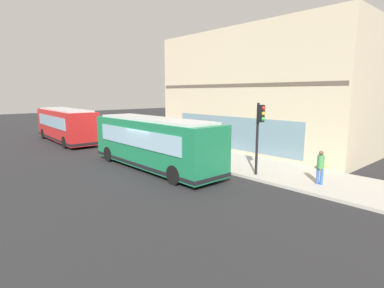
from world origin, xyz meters
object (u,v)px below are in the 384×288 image
traffic_light_near_corner (260,125)px  pedestrian_near_building_entrance (173,136)px  city_bus_nearside (154,143)px  fire_hydrant (322,165)px  city_bus_far_down_street (66,125)px  newspaper_vending_box (154,142)px  pedestrian_by_light_pole (320,165)px

traffic_light_near_corner → pedestrian_near_building_entrance: bearing=78.4°
city_bus_nearside → traffic_light_near_corner: traffic_light_near_corner is taller
pedestrian_near_building_entrance → fire_hydrant: bearing=-84.0°
fire_hydrant → city_bus_far_down_street: bearing=107.1°
city_bus_far_down_street → traffic_light_near_corner: (3.20, -19.26, 1.30)m
city_bus_nearside → city_bus_far_down_street: same height
city_bus_far_down_street → newspaper_vending_box: size_ratio=11.29×
newspaper_vending_box → pedestrian_near_building_entrance: bearing=-19.6°
fire_hydrant → pedestrian_by_light_pole: (-2.49, -1.05, 0.59)m
city_bus_nearside → pedestrian_by_light_pole: city_bus_nearside is taller
city_bus_far_down_street → pedestrian_by_light_pole: (4.02, -22.27, -0.45)m
newspaper_vending_box → city_bus_far_down_street: bearing=113.2°
city_bus_nearside → pedestrian_near_building_entrance: (5.03, 4.52, -0.49)m
city_bus_nearside → pedestrian_by_light_pole: size_ratio=6.06×
fire_hydrant → pedestrian_by_light_pole: size_ratio=0.45×
city_bus_nearside → city_bus_far_down_street: 13.82m
pedestrian_near_building_entrance → newspaper_vending_box: size_ratio=1.77×
fire_hydrant → pedestrian_by_light_pole: 2.77m
pedestrian_near_building_entrance → newspaper_vending_box: bearing=160.4°
city_bus_nearside → pedestrian_by_light_pole: (3.80, -8.46, -0.45)m
traffic_light_near_corner → newspaper_vending_box: 10.76m
city_bus_nearside → fire_hydrant: bearing=-49.7°
pedestrian_near_building_entrance → newspaper_vending_box: 1.67m
pedestrian_by_light_pole → traffic_light_near_corner: bearing=105.2°
traffic_light_near_corner → fire_hydrant: bearing=-30.6°
pedestrian_by_light_pole → pedestrian_near_building_entrance: (1.23, 12.98, -0.04)m
city_bus_far_down_street → pedestrian_near_building_entrance: city_bus_far_down_street is taller
pedestrian_near_building_entrance → newspaper_vending_box: pedestrian_near_building_entrance is taller
traffic_light_near_corner → newspaper_vending_box: bearing=87.0°
city_bus_far_down_street → newspaper_vending_box: city_bus_far_down_street is taller
fire_hydrant → pedestrian_by_light_pole: pedestrian_by_light_pole is taller
city_bus_far_down_street → traffic_light_near_corner: 19.57m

